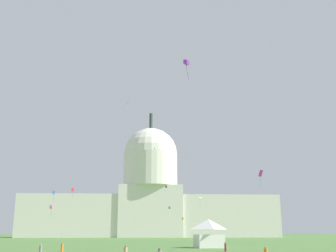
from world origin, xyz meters
TOP-DOWN VIEW (x-y plane):
  - capitol_building at (4.22, 195.64)m, footprint 131.88×28.44m
  - event_tent at (12.33, 63.04)m, footprint 6.18×5.91m
  - person_orange_near_tent at (-14.58, 48.19)m, footprint 0.57×0.57m
  - person_maroon_back_right at (12.50, 47.59)m, footprint 0.47×0.47m
  - person_grey_lawn_far_right at (-15.90, 38.45)m, footprint 0.56×0.56m
  - kite_green_low at (8.04, 111.53)m, footprint 0.85×0.85m
  - kite_lime_low at (20.20, 128.19)m, footprint 1.69×1.18m
  - kite_pink_low at (-32.82, 128.62)m, footprint 1.41×1.36m
  - kite_black_mid at (10.35, 162.95)m, footprint 0.89×0.89m
  - kite_gold_low at (17.78, 163.65)m, footprint 0.75×0.42m
  - kite_blue_mid at (-35.65, 145.19)m, footprint 1.04×0.86m
  - kite_white_high at (4.94, 155.05)m, footprint 0.89×0.89m
  - kite_violet_mid at (4.29, 31.11)m, footprint 0.97×0.97m
  - kite_yellow_high at (-7.38, 158.76)m, footprint 1.58×1.62m
  - kite_magenta_low at (18.85, 46.46)m, footprint 0.62×1.22m
  - kite_red_mid at (-30.61, 159.93)m, footprint 0.98×0.50m

SIDE VIEW (x-z plane):
  - person_orange_near_tent at x=-14.58m, z-range -0.07..1.43m
  - person_grey_lawn_far_right at x=-15.90m, z-range -0.07..1.49m
  - person_maroon_back_right at x=12.50m, z-range -0.05..1.50m
  - event_tent at x=12.33m, z-range 0.02..5.70m
  - kite_gold_low at x=17.78m, z-range 5.94..9.98m
  - kite_green_low at x=8.04m, z-range 8.70..12.16m
  - kite_pink_low at x=-32.82m, z-range 9.46..13.52m
  - kite_magenta_low at x=18.85m, z-range 11.24..14.45m
  - kite_lime_low at x=20.20m, z-range 12.38..16.20m
  - kite_blue_mid at x=-35.65m, z-range 15.44..20.08m
  - kite_red_mid at x=-30.61m, z-range 17.93..22.55m
  - capitol_building at x=4.22m, z-range -12.32..53.49m
  - kite_black_mid at x=10.35m, z-range 20.85..24.03m
  - kite_violet_mid at x=4.29m, z-range 25.16..28.20m
  - kite_white_high at x=4.94m, z-range 36.76..39.74m
  - kite_yellow_high at x=-7.38m, z-range 58.14..60.67m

